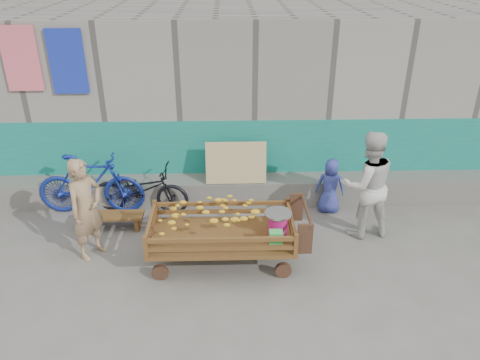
{
  "coord_description": "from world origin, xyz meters",
  "views": [
    {
      "loc": [
        0.17,
        -4.78,
        4.04
      ],
      "look_at": [
        0.34,
        1.2,
        1.0
      ],
      "focal_mm": 35.0,
      "sensor_mm": 36.0,
      "label": 1
    }
  ],
  "objects_px": {
    "child": "(330,186)",
    "bicycle_blue": "(91,184)",
    "vendor_man": "(86,209)",
    "banana_cart": "(219,224)",
    "woman": "(367,185)",
    "bicycle_dark": "(141,189)",
    "bench": "(112,218)"
  },
  "relations": [
    {
      "from": "child",
      "to": "bicycle_blue",
      "type": "relative_size",
      "value": 0.54
    },
    {
      "from": "bicycle_blue",
      "to": "vendor_man",
      "type": "bearing_deg",
      "value": -164.71
    },
    {
      "from": "banana_cart",
      "to": "woman",
      "type": "relative_size",
      "value": 1.29
    },
    {
      "from": "child",
      "to": "bicycle_dark",
      "type": "bearing_deg",
      "value": 11.19
    },
    {
      "from": "bicycle_blue",
      "to": "child",
      "type": "bearing_deg",
      "value": -89.01
    },
    {
      "from": "child",
      "to": "bicycle_blue",
      "type": "xyz_separation_m",
      "value": [
        -3.92,
        0.08,
        0.05
      ]
    },
    {
      "from": "bench",
      "to": "vendor_man",
      "type": "xyz_separation_m",
      "value": [
        -0.13,
        -0.68,
        0.57
      ]
    },
    {
      "from": "child",
      "to": "bicycle_dark",
      "type": "distance_m",
      "value": 3.12
    },
    {
      "from": "vendor_man",
      "to": "woman",
      "type": "height_order",
      "value": "woman"
    },
    {
      "from": "child",
      "to": "woman",
      "type": "bearing_deg",
      "value": 132.09
    },
    {
      "from": "bench",
      "to": "woman",
      "type": "distance_m",
      "value": 3.96
    },
    {
      "from": "child",
      "to": "bicycle_dark",
      "type": "xyz_separation_m",
      "value": [
        -3.12,
        0.08,
        -0.06
      ]
    },
    {
      "from": "bench",
      "to": "vendor_man",
      "type": "bearing_deg",
      "value": -100.92
    },
    {
      "from": "banana_cart",
      "to": "woman",
      "type": "xyz_separation_m",
      "value": [
        2.19,
        0.69,
        0.22
      ]
    },
    {
      "from": "bench",
      "to": "bicycle_blue",
      "type": "relative_size",
      "value": 0.58
    },
    {
      "from": "vendor_man",
      "to": "bench",
      "type": "bearing_deg",
      "value": 21.06
    },
    {
      "from": "woman",
      "to": "child",
      "type": "distance_m",
      "value": 0.86
    },
    {
      "from": "bicycle_dark",
      "to": "child",
      "type": "bearing_deg",
      "value": -84.23
    },
    {
      "from": "vendor_man",
      "to": "woman",
      "type": "xyz_separation_m",
      "value": [
        4.03,
        0.44,
        0.09
      ]
    },
    {
      "from": "bicycle_dark",
      "to": "banana_cart",
      "type": "bearing_deg",
      "value": -130.53
    },
    {
      "from": "bench",
      "to": "woman",
      "type": "relative_size",
      "value": 0.6
    },
    {
      "from": "vendor_man",
      "to": "bicycle_blue",
      "type": "xyz_separation_m",
      "value": [
        -0.28,
        1.19,
        -0.23
      ]
    },
    {
      "from": "woman",
      "to": "banana_cart",
      "type": "bearing_deg",
      "value": 8.71
    },
    {
      "from": "vendor_man",
      "to": "bicycle_dark",
      "type": "xyz_separation_m",
      "value": [
        0.53,
        1.19,
        -0.33
      ]
    },
    {
      "from": "woman",
      "to": "bicycle_dark",
      "type": "distance_m",
      "value": 3.6
    },
    {
      "from": "banana_cart",
      "to": "child",
      "type": "height_order",
      "value": "child"
    },
    {
      "from": "banana_cart",
      "to": "woman",
      "type": "bearing_deg",
      "value": 17.34
    },
    {
      "from": "woman",
      "to": "bicycle_blue",
      "type": "bearing_deg",
      "value": -18.48
    },
    {
      "from": "banana_cart",
      "to": "bench",
      "type": "relative_size",
      "value": 2.16
    },
    {
      "from": "banana_cart",
      "to": "bicycle_blue",
      "type": "height_order",
      "value": "bicycle_blue"
    },
    {
      "from": "bench",
      "to": "woman",
      "type": "height_order",
      "value": "woman"
    },
    {
      "from": "bench",
      "to": "vendor_man",
      "type": "relative_size",
      "value": 0.67
    }
  ]
}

